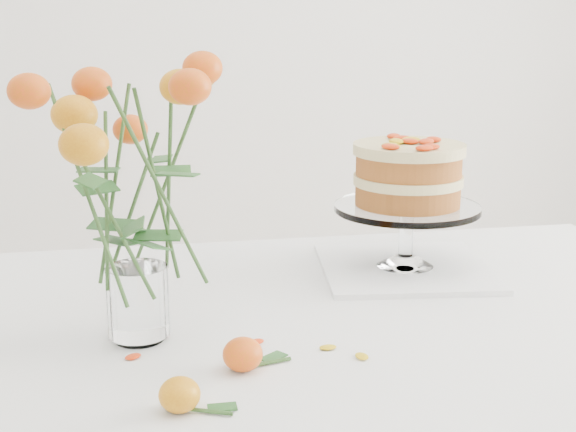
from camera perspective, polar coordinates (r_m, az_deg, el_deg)
The scene contains 11 objects.
table at distance 1.35m, azimuth 2.23°, elevation -10.22°, with size 1.43×0.93×0.76m.
napkin at distance 1.55m, azimuth 8.31°, elevation -3.68°, with size 0.31×0.31×0.01m, color white.
cake_stand at distance 1.51m, azimuth 8.53°, elevation 2.47°, with size 0.27×0.27×0.25m.
rose_vase at distance 1.16m, azimuth -11.09°, elevation 3.72°, with size 0.36×0.36×0.46m.
loose_rose_near at distance 1.01m, azimuth -7.69°, elevation -12.50°, with size 0.09×0.06×0.04m.
loose_rose_far at distance 1.11m, azimuth -3.22°, elevation -9.80°, with size 0.10×0.06×0.05m.
stray_petal_a at distance 1.21m, azimuth -2.28°, elevation -8.95°, with size 0.03×0.02×0.00m, color gold.
stray_petal_b at distance 1.19m, azimuth 2.85°, elevation -9.33°, with size 0.03×0.02×0.00m, color gold.
stray_petal_c at distance 1.16m, azimuth 5.27°, elevation -9.93°, with size 0.03×0.02×0.00m, color gold.
stray_petal_d at distance 1.24m, azimuth -9.11°, elevation -8.43°, with size 0.03×0.02×0.00m, color gold.
stray_petal_e at distance 1.18m, azimuth -10.97°, elevation -9.81°, with size 0.03×0.02×0.00m, color gold.
Camera 1 is at (-0.28, -1.20, 1.23)m, focal length 50.00 mm.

